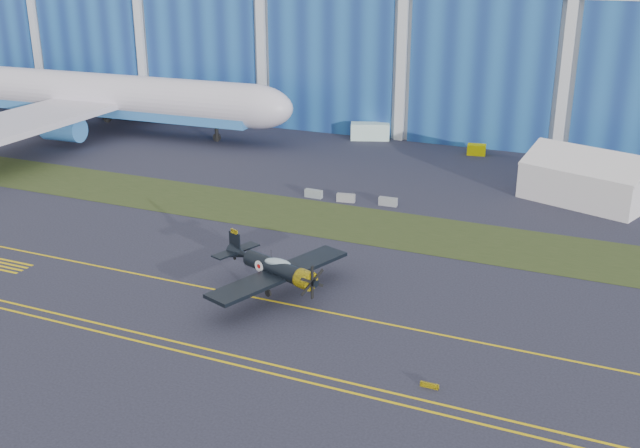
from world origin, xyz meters
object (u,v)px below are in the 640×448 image
at_px(warbird, 274,267).
at_px(tent, 591,174).
at_px(tug, 476,150).
at_px(jetliner, 97,49).
at_px(shipping_container, 370,131).

relative_size(warbird, tent, 1.06).
xyz_separation_m(tent, tug, (-15.50, 14.08, -2.28)).
xyz_separation_m(jetliner, tug, (54.86, 8.26, -11.42)).
bearing_deg(jetliner, tug, 6.42).
height_order(shipping_container, tug, shipping_container).
relative_size(shipping_container, tug, 2.30).
height_order(tent, shipping_container, tent).
distance_m(warbird, tug, 49.52).
xyz_separation_m(jetliner, shipping_container, (38.90, 10.50, -10.93)).
bearing_deg(jetliner, warbird, -41.65).
bearing_deg(jetliner, shipping_container, 12.96).
xyz_separation_m(tent, shipping_container, (-31.45, 16.32, -1.78)).
height_order(jetliner, tent, jetliner).
relative_size(tent, shipping_container, 2.75).
bearing_deg(tent, shipping_container, 172.27).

